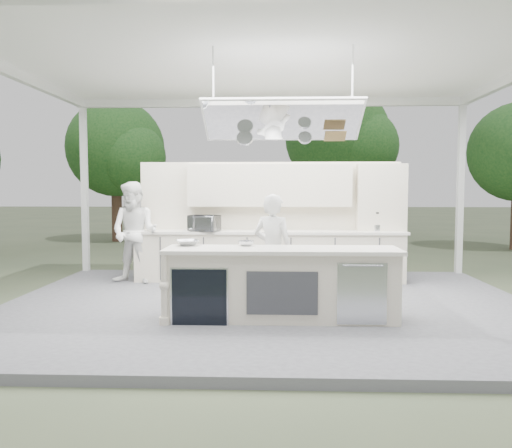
{
  "coord_description": "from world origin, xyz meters",
  "views": [
    {
      "loc": [
        0.1,
        -7.47,
        1.85
      ],
      "look_at": [
        -0.19,
        0.4,
        1.3
      ],
      "focal_mm": 35.0,
      "sensor_mm": 36.0,
      "label": 1
    }
  ],
  "objects_px": {
    "back_counter": "(269,255)",
    "sous_chef": "(135,233)",
    "head_chef": "(273,250)",
    "demo_island": "(280,284)"
  },
  "relations": [
    {
      "from": "back_counter",
      "to": "sous_chef",
      "type": "distance_m",
      "value": 2.53
    },
    {
      "from": "back_counter",
      "to": "sous_chef",
      "type": "xyz_separation_m",
      "value": [
        -2.47,
        -0.35,
        0.46
      ]
    },
    {
      "from": "head_chef",
      "to": "sous_chef",
      "type": "bearing_deg",
      "value": -10.49
    },
    {
      "from": "head_chef",
      "to": "back_counter",
      "type": "bearing_deg",
      "value": -63.86
    },
    {
      "from": "sous_chef",
      "to": "head_chef",
      "type": "bearing_deg",
      "value": -21.98
    },
    {
      "from": "demo_island",
      "to": "sous_chef",
      "type": "height_order",
      "value": "sous_chef"
    },
    {
      "from": "head_chef",
      "to": "demo_island",
      "type": "bearing_deg",
      "value": 121.9
    },
    {
      "from": "demo_island",
      "to": "head_chef",
      "type": "xyz_separation_m",
      "value": [
        -0.1,
        0.71,
        0.35
      ]
    },
    {
      "from": "demo_island",
      "to": "sous_chef",
      "type": "relative_size",
      "value": 1.66
    },
    {
      "from": "demo_island",
      "to": "back_counter",
      "type": "distance_m",
      "value": 2.82
    }
  ]
}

